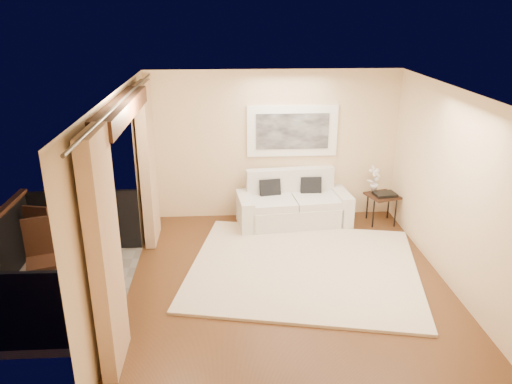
{
  "coord_description": "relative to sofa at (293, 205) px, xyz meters",
  "views": [
    {
      "loc": [
        -0.85,
        -6.18,
        3.72
      ],
      "look_at": [
        -0.41,
        0.93,
        1.05
      ],
      "focal_mm": 35.0,
      "sensor_mm": 36.0,
      "label": 1
    }
  ],
  "objects": [
    {
      "name": "floor",
      "position": [
        -0.33,
        -2.09,
        -0.34
      ],
      "size": [
        5.0,
        5.0,
        0.0
      ],
      "primitive_type": "plane",
      "color": "#573319",
      "rests_on": "ground"
    },
    {
      "name": "curtains",
      "position": [
        -2.44,
        -2.09,
        1.0
      ],
      "size": [
        0.16,
        4.8,
        2.64
      ],
      "color": "tan",
      "rests_on": "ground"
    },
    {
      "name": "glass_b",
      "position": [
        -3.1,
        -1.5,
        0.39
      ],
      "size": [
        0.06,
        0.06,
        0.12
      ],
      "primitive_type": "cylinder",
      "color": "white",
      "rests_on": "bistro_table"
    },
    {
      "name": "rug",
      "position": [
        -0.05,
        -1.7,
        -0.32
      ],
      "size": [
        3.87,
        3.53,
        0.04
      ],
      "primitive_type": "cube",
      "rotation": [
        0.0,
        0.0,
        -0.2
      ],
      "color": "beige",
      "rests_on": "floor"
    },
    {
      "name": "orchid",
      "position": [
        1.48,
        0.08,
        0.45
      ],
      "size": [
        0.3,
        0.26,
        0.48
      ],
      "primitive_type": "imported",
      "rotation": [
        0.0,
        0.0,
        0.43
      ],
      "color": "white",
      "rests_on": "side_table"
    },
    {
      "name": "candle",
      "position": [
        -3.2,
        -1.37,
        0.36
      ],
      "size": [
        0.06,
        0.06,
        0.07
      ],
      "primitive_type": "cylinder",
      "color": "red",
      "rests_on": "bistro_table"
    },
    {
      "name": "balcony",
      "position": [
        -3.63,
        -2.09,
        -0.16
      ],
      "size": [
        1.81,
        2.6,
        1.17
      ],
      "color": "#605B56",
      "rests_on": "ground"
    },
    {
      "name": "sofa",
      "position": [
        0.0,
        0.0,
        0.0
      ],
      "size": [
        2.06,
        1.04,
        0.95
      ],
      "rotation": [
        0.0,
        0.0,
        0.1
      ],
      "color": "silver",
      "rests_on": "floor"
    },
    {
      "name": "bistro_table",
      "position": [
        -3.25,
        -1.49,
        0.24
      ],
      "size": [
        0.63,
        0.63,
        0.66
      ],
      "rotation": [
        0.0,
        0.0,
        -0.12
      ],
      "color": "#321B10",
      "rests_on": "balcony"
    },
    {
      "name": "artwork",
      "position": [
        0.01,
        0.37,
        1.28
      ],
      "size": [
        1.62,
        0.07,
        0.92
      ],
      "color": "white",
      "rests_on": "room_shell"
    },
    {
      "name": "side_table",
      "position": [
        1.6,
        -0.09,
        0.15
      ],
      "size": [
        0.62,
        0.62,
        0.54
      ],
      "rotation": [
        0.0,
        0.0,
        0.31
      ],
      "color": "#321B10",
      "rests_on": "floor"
    },
    {
      "name": "room_shell",
      "position": [
        -2.46,
        -2.09,
        2.18
      ],
      "size": [
        5.0,
        6.4,
        5.0
      ],
      "color": "white",
      "rests_on": "ground"
    },
    {
      "name": "glass_a",
      "position": [
        -3.14,
        -1.55,
        0.39
      ],
      "size": [
        0.06,
        0.06,
        0.12
      ],
      "primitive_type": "cylinder",
      "color": "silver",
      "rests_on": "bistro_table"
    },
    {
      "name": "balcony_chair_near",
      "position": [
        -3.68,
        -2.06,
        0.28
      ],
      "size": [
        0.58,
        0.58,
        1.06
      ],
      "rotation": [
        0.0,
        0.0,
        0.33
      ],
      "color": "#321B10",
      "rests_on": "balcony"
    },
    {
      "name": "tray",
      "position": [
        1.63,
        -0.13,
        0.23
      ],
      "size": [
        0.42,
        0.34,
        0.05
      ],
      "primitive_type": "cube",
      "rotation": [
        0.0,
        0.0,
        0.16
      ],
      "color": "black",
      "rests_on": "side_table"
    },
    {
      "name": "vase",
      "position": [
        -3.27,
        -1.71,
        0.42
      ],
      "size": [
        0.04,
        0.04,
        0.18
      ],
      "primitive_type": "cylinder",
      "color": "white",
      "rests_on": "bistro_table"
    },
    {
      "name": "balcony_chair_far",
      "position": [
        -4.01,
        -1.18,
        0.2
      ],
      "size": [
        0.49,
        0.49,
        0.94
      ],
      "rotation": [
        0.0,
        0.0,
        2.9
      ],
      "color": "#321B10",
      "rests_on": "balcony"
    },
    {
      "name": "ice_bucket",
      "position": [
        -3.44,
        -1.35,
        0.43
      ],
      "size": [
        0.18,
        0.18,
        0.2
      ],
      "primitive_type": "cylinder",
      "color": "silver",
      "rests_on": "bistro_table"
    }
  ]
}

